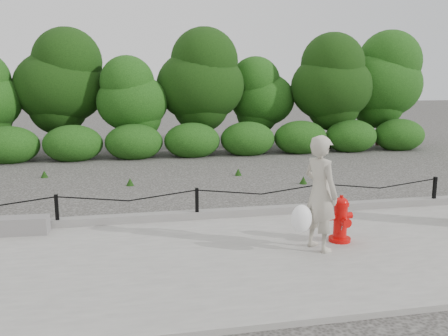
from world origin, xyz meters
name	(u,v)px	position (x,y,z in m)	size (l,w,h in m)	color
ground	(197,223)	(0.00, 0.00, 0.00)	(90.00, 90.00, 0.00)	#2D2B28
sidewalk	(217,260)	(0.00, -2.00, 0.04)	(14.00, 4.00, 0.08)	gray
curb	(197,215)	(0.00, 0.05, 0.15)	(14.00, 0.22, 0.14)	slate
chain_barrier	(197,200)	(0.00, 0.00, 0.46)	(10.06, 0.06, 0.60)	black
treeline	(168,83)	(0.31, 8.93, 2.52)	(20.64, 3.66, 4.58)	black
fire_hydrant	(341,219)	(2.09, -1.69, 0.45)	(0.41, 0.42, 0.77)	red
pedestrian	(319,195)	(1.59, -1.96, 0.95)	(0.83, 0.76, 1.78)	#AAA392
concrete_block	(20,226)	(-3.07, -0.25, 0.23)	(0.92, 0.32, 0.29)	slate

